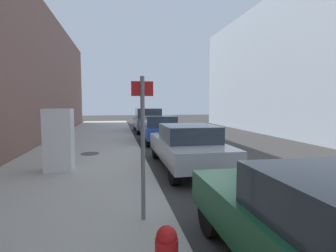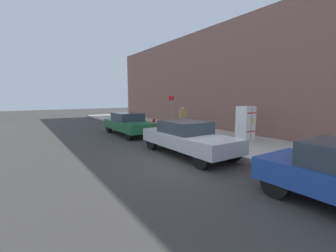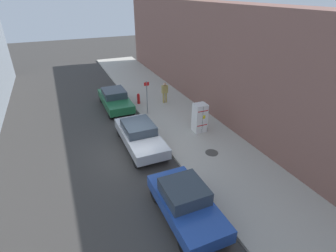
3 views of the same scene
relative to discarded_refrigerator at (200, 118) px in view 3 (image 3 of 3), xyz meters
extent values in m
plane|color=#383533|center=(4.28, 0.57, -1.04)|extent=(80.00, 80.00, 0.00)
cube|color=#B2ADA0|center=(0.36, 0.57, -0.97)|extent=(4.58, 44.00, 0.14)
cube|color=#7F564C|center=(-3.03, 0.57, 2.63)|extent=(2.21, 39.60, 7.33)
cube|color=white|center=(0.00, 0.00, 0.00)|extent=(0.77, 0.69, 1.81)
cube|color=black|center=(0.00, 0.35, 0.00)|extent=(0.01, 0.01, 1.72)
cube|color=yellow|center=(-0.10, 0.35, 0.18)|extent=(0.16, 0.01, 0.22)
cube|color=red|center=(0.00, 0.35, 0.58)|extent=(0.69, 0.01, 0.05)
cube|color=red|center=(0.00, 0.35, -0.36)|extent=(0.69, 0.01, 0.05)
cylinder|color=#47443F|center=(0.60, 2.48, -0.90)|extent=(0.70, 0.70, 0.02)
cylinder|color=slate|center=(2.10, -3.73, 0.29)|extent=(0.07, 0.07, 2.40)
cube|color=red|center=(2.10, -3.71, 1.30)|extent=(0.36, 0.02, 0.24)
cylinder|color=red|center=(2.12, -5.73, -0.56)|extent=(0.22, 0.22, 0.70)
sphere|color=red|center=(2.12, -5.73, -0.18)|extent=(0.20, 0.20, 0.20)
cylinder|color=#A8934C|center=(0.07, -5.13, -0.51)|extent=(0.14, 0.14, 0.80)
cylinder|color=#A8934C|center=(0.28, -5.13, -0.51)|extent=(0.14, 0.14, 0.80)
cube|color=#A8934C|center=(0.17, -5.13, 0.19)|extent=(0.46, 0.22, 0.60)
sphere|color=tan|center=(0.17, -5.13, 0.59)|extent=(0.22, 0.22, 0.22)
cube|color=#1E6038|center=(3.89, -5.85, -0.41)|extent=(1.79, 4.51, 0.55)
cube|color=#2D3842|center=(3.89, -6.07, 0.11)|extent=(1.58, 1.89, 0.50)
cylinder|color=black|center=(3.12, -4.20, -0.69)|extent=(0.22, 0.71, 0.71)
cylinder|color=black|center=(4.66, -4.20, -0.69)|extent=(0.22, 0.71, 0.71)
cylinder|color=black|center=(3.12, -7.50, -0.69)|extent=(0.22, 0.71, 0.71)
cylinder|color=black|center=(4.66, -7.50, -0.69)|extent=(0.22, 0.71, 0.71)
cube|color=silver|center=(3.89, 0.14, -0.40)|extent=(1.82, 4.63, 0.55)
cube|color=#2D3842|center=(3.89, -0.09, 0.13)|extent=(1.60, 1.95, 0.50)
cylinder|color=black|center=(3.11, 1.84, -0.67)|extent=(0.22, 0.74, 0.74)
cylinder|color=black|center=(4.67, 1.84, -0.67)|extent=(0.22, 0.74, 0.74)
cylinder|color=black|center=(3.11, -1.56, -0.67)|extent=(0.22, 0.74, 0.74)
cylinder|color=black|center=(4.67, -1.56, -0.67)|extent=(0.22, 0.74, 0.74)
cube|color=#23479E|center=(3.89, 5.85, -0.41)|extent=(1.79, 3.98, 0.55)
cube|color=#2D3842|center=(3.89, 5.65, 0.14)|extent=(1.57, 1.67, 0.55)
cylinder|color=black|center=(3.13, 7.24, -0.69)|extent=(0.22, 0.70, 0.70)
cylinder|color=black|center=(4.66, 7.24, -0.69)|extent=(0.22, 0.70, 0.70)
cylinder|color=black|center=(3.13, 4.47, -0.69)|extent=(0.22, 0.70, 0.70)
cylinder|color=black|center=(4.66, 4.47, -0.69)|extent=(0.22, 0.70, 0.70)
camera|label=1|loc=(1.70, -8.03, 1.05)|focal=28.00mm
camera|label=2|loc=(9.71, 7.35, 1.39)|focal=24.00mm
camera|label=3|loc=(7.53, 12.48, 6.99)|focal=28.00mm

